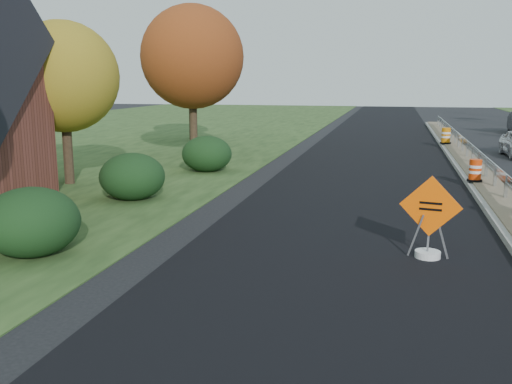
# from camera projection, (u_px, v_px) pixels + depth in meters

# --- Properties ---
(grass_verge_near) EXTENTS (30.00, 120.00, 0.03)m
(grass_verge_near) POSITION_uv_depth(u_px,v_px,m) (2.00, 151.00, 30.78)
(grass_verge_near) COLOR #263F1B
(grass_verge_near) RESTS_ON ground
(milled_overlay) EXTENTS (7.20, 120.00, 0.01)m
(milled_overlay) POSITION_uv_depth(u_px,v_px,m) (371.00, 164.00, 26.25)
(milled_overlay) COLOR black
(milled_overlay) RESTS_ON ground
(median) EXTENTS (1.60, 55.00, 0.23)m
(median) POSITION_uv_depth(u_px,v_px,m) (478.00, 171.00, 23.30)
(median) COLOR gray
(median) RESTS_ON ground
(guardrail) EXTENTS (0.10, 46.15, 0.72)m
(guardrail) POSITION_uv_depth(u_px,v_px,m) (476.00, 153.00, 24.14)
(guardrail) COLOR silver
(guardrail) RESTS_ON median
(hedge_south) EXTENTS (2.09, 2.09, 1.52)m
(hedge_south) POSITION_uv_depth(u_px,v_px,m) (31.00, 222.00, 12.37)
(hedge_south) COLOR black
(hedge_south) RESTS_ON ground
(hedge_mid) EXTENTS (2.09, 2.09, 1.52)m
(hedge_mid) POSITION_uv_depth(u_px,v_px,m) (132.00, 176.00, 18.21)
(hedge_mid) COLOR black
(hedge_mid) RESTS_ON ground
(hedge_north) EXTENTS (2.09, 2.09, 1.52)m
(hedge_north) POSITION_uv_depth(u_px,v_px,m) (207.00, 154.00, 23.82)
(hedge_north) COLOR black
(hedge_north) RESTS_ON ground
(tree_near_yellow) EXTENTS (3.96, 3.96, 5.88)m
(tree_near_yellow) POSITION_uv_depth(u_px,v_px,m) (63.00, 77.00, 20.32)
(tree_near_yellow) COLOR #473523
(tree_near_yellow) RESTS_ON ground
(tree_near_red) EXTENTS (4.95, 4.95, 7.35)m
(tree_near_red) POSITION_uv_depth(u_px,v_px,m) (192.00, 57.00, 27.30)
(tree_near_red) COLOR #473523
(tree_near_red) RESTS_ON ground
(tree_near_back) EXTENTS (4.29, 4.29, 6.37)m
(tree_near_back) POSITION_uv_depth(u_px,v_px,m) (191.00, 73.00, 35.75)
(tree_near_back) COLOR #473523
(tree_near_back) RESTS_ON ground
(caution_sign) EXTENTS (1.29, 0.55, 1.80)m
(caution_sign) POSITION_uv_depth(u_px,v_px,m) (429.00, 238.00, 12.22)
(caution_sign) COLOR white
(caution_sign) RESTS_ON ground
(barrel_median_mid) EXTENTS (0.54, 0.54, 0.79)m
(barrel_median_mid) POSITION_uv_depth(u_px,v_px,m) (475.00, 171.00, 20.28)
(barrel_median_mid) COLOR black
(barrel_median_mid) RESTS_ON median
(barrel_median_far) EXTENTS (0.61, 0.61, 0.90)m
(barrel_median_far) POSITION_uv_depth(u_px,v_px,m) (446.00, 136.00, 32.36)
(barrel_median_far) COLOR black
(barrel_median_far) RESTS_ON median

